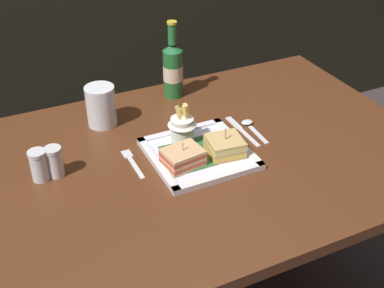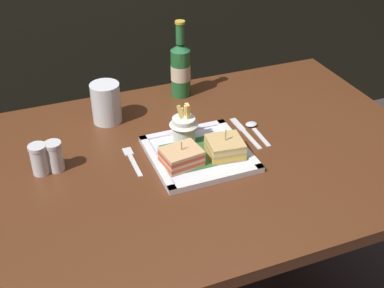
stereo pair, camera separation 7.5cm
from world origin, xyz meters
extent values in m
cube|color=#522B17|center=(0.00, 0.00, 0.73)|extent=(1.34, 0.85, 0.03)
cylinder|color=brown|center=(0.59, 0.35, 0.36)|extent=(0.07, 0.07, 0.72)
cube|color=white|center=(0.04, -0.01, 0.76)|extent=(0.26, 0.26, 0.01)
cube|color=#2D632D|center=(0.04, -0.01, 0.76)|extent=(0.18, 0.14, 0.00)
cube|color=silver|center=(0.04, -0.13, 0.76)|extent=(0.26, 0.02, 0.01)
cube|color=white|center=(0.04, 0.11, 0.76)|extent=(0.26, 0.02, 0.01)
cube|color=white|center=(-0.08, -0.01, 0.76)|extent=(0.02, 0.26, 0.01)
cube|color=white|center=(0.15, -0.01, 0.76)|extent=(0.02, 0.26, 0.01)
cube|color=tan|center=(-0.02, -0.04, 0.76)|extent=(0.11, 0.09, 0.01)
cube|color=#D04F3A|center=(-0.02, -0.04, 0.77)|extent=(0.11, 0.09, 0.01)
cube|color=tan|center=(-0.02, -0.04, 0.78)|extent=(0.11, 0.09, 0.01)
cube|color=#C74A33|center=(-0.02, -0.04, 0.79)|extent=(0.11, 0.09, 0.01)
cube|color=tan|center=(-0.02, -0.04, 0.80)|extent=(0.11, 0.09, 0.01)
cylinder|color=tan|center=(-0.02, -0.04, 0.79)|extent=(0.00, 0.00, 0.07)
cube|color=tan|center=(0.10, -0.04, 0.76)|extent=(0.10, 0.10, 0.01)
cube|color=gold|center=(0.10, -0.04, 0.77)|extent=(0.10, 0.10, 0.01)
cube|color=tan|center=(0.10, -0.04, 0.78)|extent=(0.10, 0.10, 0.01)
cube|color=#E2D171|center=(0.10, -0.04, 0.79)|extent=(0.10, 0.10, 0.01)
cube|color=tan|center=(0.10, -0.04, 0.80)|extent=(0.10, 0.10, 0.01)
cylinder|color=tan|center=(0.10, -0.04, 0.80)|extent=(0.00, 0.00, 0.08)
cylinder|color=white|center=(0.02, 0.06, 0.80)|extent=(0.06, 0.06, 0.07)
cone|color=white|center=(0.02, 0.06, 0.83)|extent=(0.08, 0.08, 0.03)
cube|color=#E1BC5A|center=(0.03, 0.06, 0.84)|extent=(0.02, 0.02, 0.08)
cube|color=#F9D982|center=(0.02, 0.07, 0.83)|extent=(0.01, 0.01, 0.06)
cube|color=#EDCC7F|center=(0.03, 0.07, 0.84)|extent=(0.01, 0.01, 0.07)
cube|color=#E3C465|center=(0.01, 0.06, 0.83)|extent=(0.02, 0.03, 0.07)
cube|color=#E0D471|center=(0.03, 0.06, 0.83)|extent=(0.01, 0.01, 0.07)
cylinder|color=#23662F|center=(0.11, 0.34, 0.83)|extent=(0.06, 0.06, 0.15)
cone|color=#24663A|center=(0.11, 0.34, 0.91)|extent=(0.06, 0.06, 0.02)
cylinder|color=#256E34|center=(0.11, 0.34, 0.96)|extent=(0.03, 0.03, 0.06)
cylinder|color=gold|center=(0.11, 0.34, 0.99)|extent=(0.03, 0.03, 0.01)
cylinder|color=beige|center=(0.11, 0.34, 0.83)|extent=(0.06, 0.06, 0.05)
cylinder|color=silver|center=(-0.15, 0.26, 0.81)|extent=(0.09, 0.09, 0.12)
cylinder|color=silver|center=(-0.15, 0.26, 0.78)|extent=(0.08, 0.08, 0.05)
cube|color=silver|center=(-0.13, 0.01, 0.75)|extent=(0.01, 0.10, 0.00)
cube|color=silver|center=(-0.13, 0.08, 0.75)|extent=(0.02, 0.04, 0.00)
cube|color=silver|center=(0.20, 0.01, 0.75)|extent=(0.01, 0.10, 0.00)
cube|color=silver|center=(0.20, 0.10, 0.75)|extent=(0.02, 0.07, 0.00)
cube|color=silver|center=(0.23, 0.01, 0.75)|extent=(0.02, 0.10, 0.00)
ellipsoid|color=silver|center=(0.24, 0.08, 0.76)|extent=(0.04, 0.03, 0.01)
cylinder|color=silver|center=(-0.36, 0.07, 0.79)|extent=(0.04, 0.04, 0.07)
cylinder|color=white|center=(-0.36, 0.07, 0.77)|extent=(0.04, 0.04, 0.04)
cylinder|color=silver|center=(-0.36, 0.07, 0.83)|extent=(0.05, 0.05, 0.01)
cylinder|color=silver|center=(-0.32, 0.07, 0.79)|extent=(0.04, 0.04, 0.07)
cylinder|color=#302B21|center=(-0.32, 0.07, 0.77)|extent=(0.04, 0.04, 0.04)
cylinder|color=silver|center=(-0.32, 0.07, 0.83)|extent=(0.04, 0.04, 0.01)
camera|label=1|loc=(-0.46, -1.00, 1.52)|focal=47.34mm
camera|label=2|loc=(-0.39, -1.03, 1.52)|focal=47.34mm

